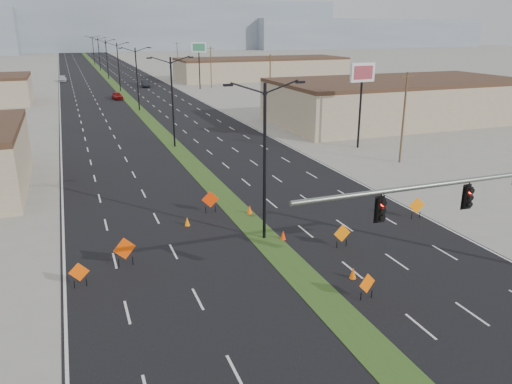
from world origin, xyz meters
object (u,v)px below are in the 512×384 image
object	(u,v)px
construction_sign_5	(417,206)
cone_3	(187,222)
construction_sign_2	(210,200)
car_mid	(145,84)
pole_sign_east_near	(362,79)
streetlight_0	(265,158)
car_far	(62,79)
streetlight_6	(93,49)
cone_2	(283,235)
cone_1	(250,210)
pole_sign_east_far	(199,51)
construction_sign_0	(79,273)
construction_sign_3	(367,284)
streetlight_5	(99,53)
streetlight_1	(172,99)
streetlight_2	(137,77)
streetlight_4	(107,58)
signal_mast	(495,201)
construction_sign_1	(125,249)
construction_sign_4	(342,234)
streetlight_3	(118,65)
cone_0	(353,273)
car_left	(117,96)

from	to	relation	value
construction_sign_5	cone_3	xyz separation A→B (m)	(-15.71, 4.47, -0.63)
construction_sign_2	cone_3	world-z (taller)	construction_sign_2
car_mid	pole_sign_east_near	world-z (taller)	pole_sign_east_near
streetlight_0	car_far	xyz separation A→B (m)	(-11.50, 109.45, -4.72)
streetlight_6	cone_3	xyz separation A→B (m)	(-4.21, -164.14, -5.10)
cone_3	pole_sign_east_near	size ratio (longest dim) A/B	0.07
streetlight_0	construction_sign_2	size ratio (longest dim) A/B	5.91
cone_2	cone_1	bearing A→B (deg)	94.94
pole_sign_east_far	construction_sign_0	bearing A→B (deg)	-92.78
car_mid	construction_sign_3	bearing A→B (deg)	-88.17
car_mid	construction_sign_2	bearing A→B (deg)	-91.31
streetlight_5	car_mid	world-z (taller)	streetlight_5
streetlight_1	streetlight_6	size ratio (longest dim) A/B	1.00
construction_sign_5	pole_sign_east_near	xyz separation A→B (m)	(8.03, 20.82, 6.74)
streetlight_1	construction_sign_0	distance (m)	32.97
streetlight_2	streetlight_4	size ratio (longest dim) A/B	1.00
signal_mast	streetlight_6	world-z (taller)	streetlight_6
construction_sign_1	streetlight_0	bearing A→B (deg)	-9.40
car_far	cone_1	distance (m)	105.67
streetlight_2	construction_sign_2	size ratio (longest dim) A/B	5.91
streetlight_4	car_mid	world-z (taller)	streetlight_4
streetlight_5	construction_sign_2	bearing A→B (deg)	-90.85
streetlight_2	construction_sign_3	distance (m)	65.19
streetlight_1	construction_sign_4	xyz separation A→B (m)	(4.01, -31.04, -4.52)
signal_mast	streetlight_4	size ratio (longest dim) A/B	1.63
streetlight_0	car_mid	distance (m)	90.26
signal_mast	streetlight_1	world-z (taller)	streetlight_1
streetlight_5	construction_sign_0	world-z (taller)	streetlight_5
streetlight_0	car_far	world-z (taller)	streetlight_0
streetlight_3	pole_sign_east_near	world-z (taller)	streetlight_3
construction_sign_5	cone_2	xyz separation A→B (m)	(-10.44, -0.05, -0.63)
construction_sign_0	pole_sign_east_near	xyz separation A→B (m)	(31.03, 22.76, 6.86)
cone_0	streetlight_6	bearing A→B (deg)	90.83
streetlight_1	streetlight_5	world-z (taller)	same
cone_0	cone_3	world-z (taller)	cone_0
construction_sign_1	construction_sign_4	world-z (taller)	construction_sign_1
construction_sign_0	cone_2	size ratio (longest dim) A/B	2.25
construction_sign_5	streetlight_5	bearing A→B (deg)	103.54
construction_sign_4	cone_2	xyz separation A→B (m)	(-2.95, 2.38, -0.58)
car_far	streetlight_4	bearing A→B (deg)	13.27
pole_sign_east_far	car_far	bearing A→B (deg)	151.68
streetlight_3	car_left	distance (m)	14.04
streetlight_5	construction_sign_4	xyz separation A→B (m)	(4.01, -143.04, -4.52)
streetlight_3	construction_sign_2	xyz separation A→B (m)	(-2.00, -78.25, -4.42)
signal_mast	construction_sign_0	world-z (taller)	signal_mast
streetlight_6	construction_sign_3	size ratio (longest dim) A/B	6.91
construction_sign_2	construction_sign_0	bearing A→B (deg)	-130.87
pole_sign_east_far	cone_1	bearing A→B (deg)	-86.07
car_far	construction_sign_3	xyz separation A→B (m)	(13.50, -118.45, 0.15)
car_left	pole_sign_east_far	size ratio (longest dim) A/B	0.40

